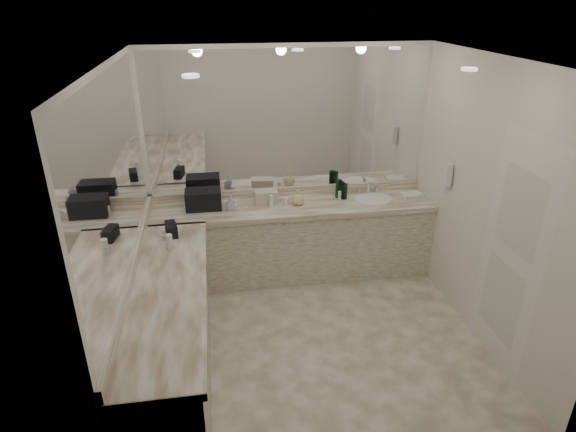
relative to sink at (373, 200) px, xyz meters
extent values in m
plane|color=beige|center=(-0.95, -1.20, -0.90)|extent=(3.20, 3.20, 0.00)
plane|color=white|center=(-0.95, -1.20, 1.71)|extent=(3.20, 3.20, 0.00)
cube|color=silver|center=(-0.95, 0.30, 0.41)|extent=(3.20, 0.02, 2.60)
cube|color=silver|center=(-2.55, -1.20, 0.41)|extent=(0.02, 3.00, 2.60)
cube|color=silver|center=(0.65, -1.20, 0.41)|extent=(0.02, 3.00, 2.60)
cube|color=silver|center=(-0.95, 0.00, -0.48)|extent=(3.20, 0.60, 0.84)
cube|color=silver|center=(-0.95, -0.01, -0.03)|extent=(3.20, 0.64, 0.06)
cube|color=silver|center=(-2.25, -1.50, -0.48)|extent=(0.60, 2.40, 0.84)
cube|color=silver|center=(-2.24, -1.50, -0.03)|extent=(0.64, 2.42, 0.06)
cube|color=silver|center=(-0.95, 0.28, 0.05)|extent=(3.20, 0.04, 0.10)
cube|color=silver|center=(-2.53, -1.20, 0.05)|extent=(0.04, 3.00, 0.10)
cube|color=white|center=(-0.95, 0.29, 0.88)|extent=(3.12, 0.01, 1.55)
cube|color=white|center=(-2.54, -1.20, 0.88)|extent=(0.01, 2.92, 1.55)
cylinder|color=white|center=(0.00, 0.00, 0.00)|extent=(0.44, 0.44, 0.03)
cube|color=silver|center=(0.00, 0.21, 0.07)|extent=(0.24, 0.16, 0.14)
cube|color=white|center=(0.61, -0.50, 0.46)|extent=(0.06, 0.10, 0.24)
cube|color=white|center=(0.64, -1.70, 0.16)|extent=(0.02, 0.82, 2.10)
cube|color=black|center=(-1.94, 0.06, 0.12)|extent=(0.39, 0.24, 0.22)
cube|color=black|center=(-2.25, -0.55, 0.06)|extent=(0.14, 0.23, 0.12)
cube|color=beige|center=(-1.24, 0.09, 0.08)|extent=(0.27, 0.17, 0.15)
cube|color=white|center=(0.47, 0.01, 0.02)|extent=(0.26, 0.19, 0.04)
cylinder|color=white|center=(-2.25, -0.83, 0.08)|extent=(0.06, 0.06, 0.14)
imported|color=beige|center=(-1.76, 0.05, 0.10)|extent=(0.08, 0.08, 0.19)
imported|color=#BAB2CF|center=(-1.64, -0.02, 0.09)|extent=(0.08, 0.08, 0.17)
imported|color=#D6CB86|center=(-0.89, -0.01, 0.09)|extent=(0.17, 0.17, 0.18)
cylinder|color=#0E4322|center=(-0.33, 0.08, 0.10)|extent=(0.07, 0.07, 0.18)
cylinder|color=#0E4322|center=(-0.36, 0.11, 0.10)|extent=(0.07, 0.07, 0.20)
cylinder|color=#0E4322|center=(-0.39, 0.13, 0.11)|extent=(0.07, 0.07, 0.21)
cylinder|color=silver|center=(-0.38, 0.08, 0.05)|extent=(0.04, 0.04, 0.10)
cylinder|color=silver|center=(-2.12, 0.05, 0.05)|extent=(0.07, 0.07, 0.10)
cylinder|color=white|center=(-1.59, 0.06, 0.04)|extent=(0.06, 0.06, 0.06)
cylinder|color=white|center=(-1.02, 0.03, 0.04)|extent=(0.04, 0.04, 0.07)
cylinder|color=#E0B28C|center=(-1.30, 0.06, 0.05)|extent=(0.05, 0.05, 0.09)
cylinder|color=white|center=(-1.66, -0.02, 0.06)|extent=(0.06, 0.06, 0.11)
cylinder|color=white|center=(-1.19, -0.01, 0.07)|extent=(0.05, 0.05, 0.13)
camera|label=1|loc=(-1.78, -4.91, 2.16)|focal=30.00mm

